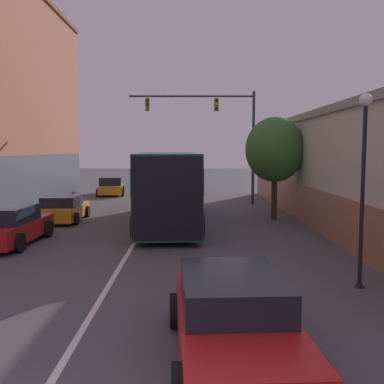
{
  "coord_description": "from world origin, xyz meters",
  "views": [
    {
      "loc": [
        2.08,
        -4.23,
        3.47
      ],
      "look_at": [
        2.18,
        14.54,
        1.7
      ],
      "focal_mm": 42.0,
      "sensor_mm": 36.0,
      "label": 1
    }
  ],
  "objects_px": {
    "parked_car_left_mid": "(12,226)",
    "traffic_signal_gantry": "(218,124)",
    "parked_car_left_near": "(111,187)",
    "street_lamp": "(363,176)",
    "hatchback_foreground": "(233,319)",
    "bus": "(168,184)",
    "parked_car_left_far": "(63,209)",
    "street_tree_near": "(275,150)"
  },
  "relations": [
    {
      "from": "parked_car_left_mid",
      "to": "traffic_signal_gantry",
      "type": "height_order",
      "value": "traffic_signal_gantry"
    },
    {
      "from": "street_lamp",
      "to": "street_tree_near",
      "type": "relative_size",
      "value": 0.95
    },
    {
      "from": "bus",
      "to": "parked_car_left_mid",
      "type": "height_order",
      "value": "bus"
    },
    {
      "from": "parked_car_left_mid",
      "to": "traffic_signal_gantry",
      "type": "distance_m",
      "value": 15.45
    },
    {
      "from": "parked_car_left_near",
      "to": "parked_car_left_far",
      "type": "xyz_separation_m",
      "value": [
        -0.09,
        -12.76,
        -0.05
      ]
    },
    {
      "from": "hatchback_foreground",
      "to": "bus",
      "type": "bearing_deg",
      "value": 4.44
    },
    {
      "from": "parked_car_left_mid",
      "to": "street_tree_near",
      "type": "xyz_separation_m",
      "value": [
        10.77,
        5.95,
        2.79
      ]
    },
    {
      "from": "traffic_signal_gantry",
      "to": "hatchback_foreground",
      "type": "bearing_deg",
      "value": -92.87
    },
    {
      "from": "street_lamp",
      "to": "street_tree_near",
      "type": "bearing_deg",
      "value": 90.42
    },
    {
      "from": "parked_car_left_near",
      "to": "hatchback_foreground",
      "type": "bearing_deg",
      "value": -173.57
    },
    {
      "from": "parked_car_left_far",
      "to": "traffic_signal_gantry",
      "type": "bearing_deg",
      "value": -50.62
    },
    {
      "from": "parked_car_left_far",
      "to": "street_tree_near",
      "type": "height_order",
      "value": "street_tree_near"
    },
    {
      "from": "street_tree_near",
      "to": "street_lamp",
      "type": "bearing_deg",
      "value": -89.58
    },
    {
      "from": "parked_car_left_far",
      "to": "street_tree_near",
      "type": "distance_m",
      "value": 10.82
    },
    {
      "from": "traffic_signal_gantry",
      "to": "street_tree_near",
      "type": "distance_m",
      "value": 6.92
    },
    {
      "from": "street_lamp",
      "to": "hatchback_foreground",
      "type": "bearing_deg",
      "value": -132.78
    },
    {
      "from": "parked_car_left_near",
      "to": "parked_car_left_far",
      "type": "height_order",
      "value": "parked_car_left_near"
    },
    {
      "from": "street_lamp",
      "to": "street_tree_near",
      "type": "xyz_separation_m",
      "value": [
        -0.08,
        11.19,
        0.65
      ]
    },
    {
      "from": "bus",
      "to": "hatchback_foreground",
      "type": "bearing_deg",
      "value": -175.43
    },
    {
      "from": "parked_car_left_mid",
      "to": "traffic_signal_gantry",
      "type": "relative_size",
      "value": 0.56
    },
    {
      "from": "bus",
      "to": "parked_car_left_near",
      "type": "bearing_deg",
      "value": 17.72
    },
    {
      "from": "parked_car_left_mid",
      "to": "street_lamp",
      "type": "distance_m",
      "value": 12.24
    },
    {
      "from": "bus",
      "to": "parked_car_left_far",
      "type": "height_order",
      "value": "bus"
    },
    {
      "from": "parked_car_left_far",
      "to": "street_lamp",
      "type": "distance_m",
      "value": 15.17
    },
    {
      "from": "parked_car_left_near",
      "to": "parked_car_left_mid",
      "type": "xyz_separation_m",
      "value": [
        -0.44,
        -18.23,
        0.03
      ]
    },
    {
      "from": "parked_car_left_mid",
      "to": "traffic_signal_gantry",
      "type": "bearing_deg",
      "value": -31.83
    },
    {
      "from": "parked_car_left_mid",
      "to": "hatchback_foreground",
      "type": "bearing_deg",
      "value": -138.84
    },
    {
      "from": "hatchback_foreground",
      "to": "traffic_signal_gantry",
      "type": "height_order",
      "value": "traffic_signal_gantry"
    },
    {
      "from": "traffic_signal_gantry",
      "to": "street_lamp",
      "type": "distance_m",
      "value": 17.79
    },
    {
      "from": "parked_car_left_far",
      "to": "street_tree_near",
      "type": "xyz_separation_m",
      "value": [
        10.42,
        0.47,
        2.88
      ]
    },
    {
      "from": "parked_car_left_far",
      "to": "parked_car_left_mid",
      "type": "bearing_deg",
      "value": 175.57
    },
    {
      "from": "parked_car_left_near",
      "to": "traffic_signal_gantry",
      "type": "xyz_separation_m",
      "value": [
        7.91,
        -6.02,
        4.47
      ]
    },
    {
      "from": "bus",
      "to": "traffic_signal_gantry",
      "type": "xyz_separation_m",
      "value": [
        2.84,
        7.56,
        3.25
      ]
    },
    {
      "from": "parked_car_left_mid",
      "to": "parked_car_left_far",
      "type": "xyz_separation_m",
      "value": [
        0.35,
        5.48,
        -0.08
      ]
    },
    {
      "from": "bus",
      "to": "parked_car_left_near",
      "type": "height_order",
      "value": "bus"
    },
    {
      "from": "hatchback_foreground",
      "to": "traffic_signal_gantry",
      "type": "xyz_separation_m",
      "value": [
        1.07,
        21.32,
        4.46
      ]
    },
    {
      "from": "hatchback_foreground",
      "to": "street_lamp",
      "type": "relative_size",
      "value": 0.97
    },
    {
      "from": "parked_car_left_near",
      "to": "street_lamp",
      "type": "bearing_deg",
      "value": -163.7
    },
    {
      "from": "parked_car_left_mid",
      "to": "parked_car_left_far",
      "type": "bearing_deg",
      "value": -1.17
    },
    {
      "from": "parked_car_left_near",
      "to": "traffic_signal_gantry",
      "type": "bearing_deg",
      "value": -134.9
    },
    {
      "from": "hatchback_foreground",
      "to": "traffic_signal_gantry",
      "type": "relative_size",
      "value": 0.59
    },
    {
      "from": "street_tree_near",
      "to": "parked_car_left_mid",
      "type": "bearing_deg",
      "value": -151.1
    }
  ]
}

